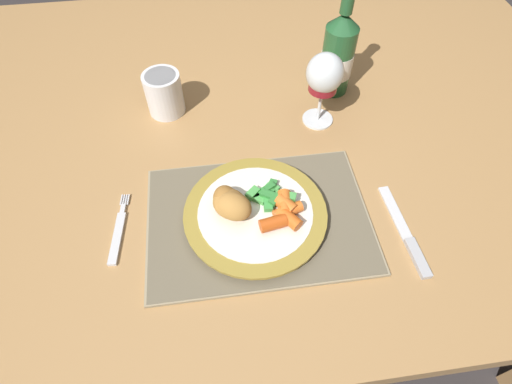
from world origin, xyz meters
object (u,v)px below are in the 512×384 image
(fork, at_px, (118,233))
(drinking_cup, at_px, (164,93))
(table_knife, at_px, (407,238))
(dinner_plate, at_px, (256,214))
(wine_glass, at_px, (324,77))
(bottle, at_px, (338,54))
(dining_table, at_px, (239,139))

(fork, xyz_separation_m, drinking_cup, (0.08, 0.30, 0.04))
(table_knife, xyz_separation_m, drinking_cup, (-0.39, 0.37, 0.04))
(dinner_plate, bearing_deg, table_knife, -16.19)
(fork, distance_m, wine_glass, 0.46)
(bottle, bearing_deg, table_knife, -86.09)
(bottle, relative_size, drinking_cup, 2.65)
(dinner_plate, distance_m, drinking_cup, 0.34)
(table_knife, distance_m, wine_glass, 0.33)
(dinner_plate, distance_m, wine_glass, 0.29)
(dinner_plate, distance_m, table_knife, 0.25)
(dining_table, bearing_deg, fork, -131.34)
(bottle, xyz_separation_m, drinking_cup, (-0.36, -0.02, -0.04))
(dinner_plate, distance_m, fork, 0.23)
(bottle, bearing_deg, wine_glass, -119.89)
(dining_table, bearing_deg, drinking_cup, 165.78)
(dinner_plate, relative_size, drinking_cup, 2.71)
(dinner_plate, xyz_separation_m, drinking_cup, (-0.15, 0.30, 0.03))
(wine_glass, height_order, bottle, bottle)
(dinner_plate, bearing_deg, wine_glass, 54.97)
(fork, relative_size, table_knife, 0.77)
(dinner_plate, relative_size, table_knife, 1.32)
(dining_table, relative_size, fork, 11.52)
(table_knife, height_order, bottle, bottle)
(fork, distance_m, drinking_cup, 0.31)
(dining_table, xyz_separation_m, drinking_cup, (-0.15, 0.04, 0.12))
(dining_table, xyz_separation_m, fork, (-0.23, -0.26, 0.07))
(bottle, height_order, drinking_cup, bottle)
(drinking_cup, bearing_deg, bottle, 3.56)
(dining_table, xyz_separation_m, wine_glass, (0.16, -0.04, 0.18))
(fork, xyz_separation_m, bottle, (0.44, 0.32, 0.08))
(wine_glass, bearing_deg, drinking_cup, 166.74)
(fork, relative_size, wine_glass, 0.90)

